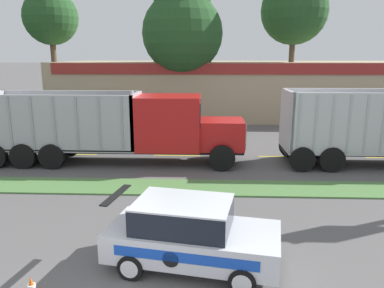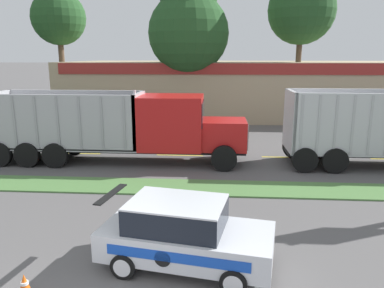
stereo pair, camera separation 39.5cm
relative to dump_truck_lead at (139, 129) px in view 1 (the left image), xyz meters
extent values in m
cube|color=#517F42|center=(1.14, -3.53, -1.62)|extent=(120.00, 1.77, 0.06)
cube|color=yellow|center=(-3.75, 1.36, -1.65)|extent=(2.40, 0.14, 0.01)
cube|color=yellow|center=(1.65, 1.36, -1.65)|extent=(2.40, 0.14, 0.01)
cube|color=yellow|center=(7.05, 1.36, -1.65)|extent=(2.40, 0.14, 0.01)
cube|color=black|center=(-1.08, 0.00, -0.99)|extent=(11.98, 1.34, 0.18)
cube|color=red|center=(3.89, 0.00, -0.22)|extent=(2.04, 2.00, 1.35)
cube|color=#B7B7BC|center=(4.94, 0.00, -0.22)|extent=(0.06, 1.70, 1.15)
cube|color=red|center=(1.42, 0.00, 0.33)|extent=(2.90, 2.43, 2.46)
cube|color=black|center=(2.89, 0.00, 0.77)|extent=(0.04, 2.07, 1.11)
cylinder|color=silver|center=(-0.13, -0.79, 1.11)|extent=(0.14, 0.14, 1.55)
cube|color=#ADADB2|center=(-3.55, 0.00, -0.84)|extent=(7.04, 2.43, 0.12)
cube|color=#ADADB2|center=(-0.11, 0.00, 0.43)|extent=(0.16, 2.43, 2.53)
cube|color=#ADADB2|center=(-3.55, -1.13, 0.43)|extent=(7.04, 0.16, 2.53)
cube|color=#ADADB2|center=(-3.55, 1.14, 0.43)|extent=(7.04, 0.16, 2.53)
cube|color=#99999E|center=(-5.56, -1.23, 0.43)|extent=(0.10, 0.04, 2.40)
cube|color=#99999E|center=(-4.56, -1.23, 0.43)|extent=(0.10, 0.04, 2.40)
cube|color=#99999E|center=(-3.55, -1.23, 0.43)|extent=(0.10, 0.04, 2.40)
cube|color=#99999E|center=(-2.54, -1.23, 0.43)|extent=(0.10, 0.04, 2.40)
cube|color=#99999E|center=(-1.54, -1.23, 0.43)|extent=(0.10, 0.04, 2.40)
cube|color=#99999E|center=(-0.53, -1.23, 0.43)|extent=(0.10, 0.04, 2.40)
cylinder|color=black|center=(3.89, -1.19, -1.08)|extent=(1.15, 0.30, 1.15)
cylinder|color=black|center=(3.89, 1.20, -1.08)|extent=(1.15, 0.30, 1.15)
cylinder|color=black|center=(-6.47, 1.20, -1.08)|extent=(1.15, 0.30, 1.15)
cylinder|color=black|center=(-5.14, -1.19, -1.08)|extent=(1.15, 0.30, 1.15)
cylinder|color=black|center=(-5.14, 1.20, -1.08)|extent=(1.15, 0.30, 1.15)
cylinder|color=black|center=(-3.81, -1.19, -1.08)|extent=(1.15, 0.30, 1.15)
cylinder|color=black|center=(-3.81, 1.20, -1.08)|extent=(1.15, 0.30, 1.15)
cube|color=silver|center=(9.67, 0.06, -0.85)|extent=(5.71, 2.46, 0.12)
cube|color=silver|center=(6.90, 0.06, 0.49)|extent=(0.16, 2.46, 2.69)
cube|color=silver|center=(9.67, -1.09, 0.49)|extent=(5.71, 0.16, 2.69)
cube|color=silver|center=(9.67, 1.21, 0.49)|extent=(5.71, 0.16, 2.69)
cube|color=#B2B2B7|center=(7.18, -1.19, 0.49)|extent=(0.10, 0.04, 2.55)
cube|color=#B2B2B7|center=(7.89, -1.19, 0.49)|extent=(0.10, 0.04, 2.55)
cube|color=#B2B2B7|center=(8.60, -1.19, 0.49)|extent=(0.10, 0.04, 2.55)
cube|color=#B2B2B7|center=(9.32, -1.19, 0.49)|extent=(0.10, 0.04, 2.55)
cube|color=#B2B2B7|center=(10.03, -1.19, 0.49)|extent=(0.10, 0.04, 2.55)
cube|color=#B2B2B7|center=(10.74, -1.19, 0.49)|extent=(0.10, 0.04, 2.55)
cylinder|color=black|center=(7.42, -1.15, -1.09)|extent=(1.12, 0.30, 1.12)
cylinder|color=black|center=(7.42, 1.27, -1.09)|extent=(1.12, 0.30, 1.12)
cylinder|color=black|center=(8.72, -1.15, -1.09)|extent=(1.12, 0.30, 1.12)
cylinder|color=black|center=(8.72, 1.27, -1.09)|extent=(1.12, 0.30, 1.12)
cube|color=silver|center=(2.90, -9.03, -1.00)|extent=(4.35, 2.54, 0.69)
cube|color=black|center=(2.66, -8.98, -0.35)|extent=(2.50, 1.99, 0.62)
cube|color=silver|center=(2.66, -8.98, -0.02)|extent=(2.50, 1.99, 0.04)
cube|color=black|center=(0.98, -8.68, 0.02)|extent=(0.46, 1.48, 0.03)
cube|color=blue|center=(2.73, -9.94, -0.93)|extent=(3.22, 0.60, 0.24)
cylinder|color=black|center=(2.43, -9.88, -1.00)|extent=(0.38, 0.08, 0.38)
cylinder|color=black|center=(3.98, -10.12, -1.35)|extent=(0.63, 0.31, 0.60)
cylinder|color=silver|center=(3.96, -10.22, -1.35)|extent=(0.42, 0.09, 0.42)
cylinder|color=black|center=(4.30, -8.40, -1.35)|extent=(0.63, 0.31, 0.60)
cylinder|color=silver|center=(4.32, -8.29, -1.35)|extent=(0.42, 0.09, 0.42)
cylinder|color=black|center=(1.49, -9.66, -1.35)|extent=(0.63, 0.31, 0.60)
cylinder|color=silver|center=(1.47, -9.76, -1.35)|extent=(0.42, 0.09, 0.42)
cylinder|color=black|center=(1.81, -7.94, -1.35)|extent=(0.63, 0.31, 0.60)
cylinder|color=silver|center=(1.83, -7.83, -1.35)|extent=(0.42, 0.09, 0.42)
cone|color=#EA5B14|center=(-0.42, -10.50, -1.37)|extent=(0.31, 0.31, 0.51)
cylinder|color=white|center=(-0.42, -10.50, -1.32)|extent=(0.17, 0.17, 0.06)
cube|color=tan|center=(6.25, 16.48, 0.62)|extent=(30.76, 12.00, 4.55)
cube|color=maroon|center=(6.25, 10.43, 2.45)|extent=(29.22, 0.10, 0.80)
cylinder|color=brown|center=(1.33, 11.36, 0.86)|extent=(0.61, 0.61, 5.02)
sphere|color=#234C23|center=(1.33, 11.36, 5.00)|extent=(5.94, 5.94, 5.94)
cylinder|color=brown|center=(9.74, 12.94, 1.83)|extent=(0.43, 0.43, 6.97)
sphere|color=#234C23|center=(9.74, 12.94, 6.71)|extent=(5.06, 5.06, 5.06)
cylinder|color=brown|center=(-9.09, 12.94, 1.74)|extent=(0.45, 0.45, 6.79)
sphere|color=#234C23|center=(-9.09, 12.94, 6.30)|extent=(4.24, 4.24, 4.24)
camera|label=1|loc=(3.20, -17.26, 3.34)|focal=35.00mm
camera|label=2|loc=(3.60, -17.23, 3.34)|focal=35.00mm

